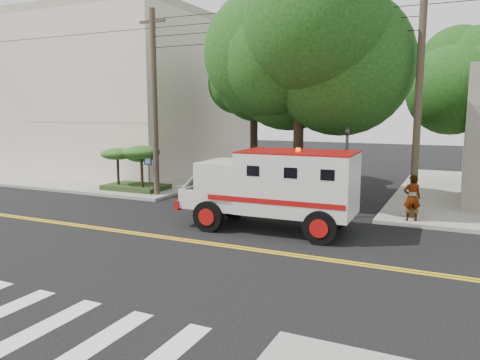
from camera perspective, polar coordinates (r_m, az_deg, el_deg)
The scene contains 12 objects.
ground at distance 15.62m, azimuth -6.00°, elevation -7.41°, with size 100.00×100.00×0.00m, color black.
sidewalk_nw at distance 34.14m, azimuth -13.63°, elevation 1.20°, with size 17.00×17.00×0.15m, color gray.
building_left at distance 36.33m, azimuth -14.90°, elevation 9.60°, with size 16.00×14.00×10.00m, color beige.
utility_pole_left at distance 23.13m, azimuth -10.37°, elevation 8.93°, with size 0.28×0.28×9.00m, color #382D23.
utility_pole_right at distance 19.07m, azimuth 20.90°, elevation 8.64°, with size 0.28×0.28×9.00m, color #382D23.
tree_main at distance 20.13m, azimuth 8.32°, elevation 16.78°, with size 6.08×5.70×9.85m.
tree_left at distance 26.79m, azimuth 2.19°, elevation 11.61°, with size 4.48×4.20×7.70m.
traffic_signal at distance 18.96m, azimuth 12.84°, elevation 2.10°, with size 0.15×0.18×3.60m.
accessibility_sign at distance 23.80m, azimuth -11.10°, elevation 1.33°, with size 0.45×0.10×2.02m.
palm_planter at distance 24.87m, azimuth -12.80°, elevation 2.23°, with size 3.52×2.63×2.36m.
armored_truck at distance 16.64m, azimuth 4.33°, elevation -0.63°, with size 6.39×2.72×2.88m.
pedestrian_a at distance 18.65m, azimuth 20.24°, elevation -2.06°, with size 0.64×0.42×1.75m, color gray.
Camera 1 is at (7.86, -12.81, 4.27)m, focal length 35.00 mm.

